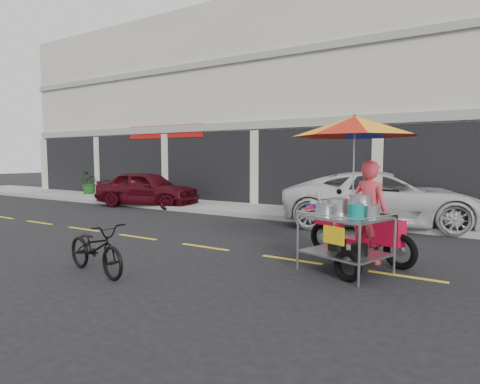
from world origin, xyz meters
The scene contains 9 objects.
ground centered at (0.00, 0.00, 0.00)m, with size 90.00×90.00×0.00m, color black.
sidewalk centered at (0.00, 5.50, 0.07)m, with size 45.00×3.00×0.15m, color gray.
centerline centered at (0.00, 0.00, 0.00)m, with size 42.00×0.10×0.01m, color gold.
maroon_sedan centered at (-8.17, 4.51, 0.69)m, with size 1.63×4.04×1.38m, color #3E060F.
white_pickup centered at (0.58, 4.70, 0.75)m, with size 2.50×5.41×1.50m, color silver.
plant_tall centered at (-13.25, 5.79, 0.69)m, with size 0.97×0.84×1.07m, color #1C4C17.
plant_short centered at (-11.50, 5.88, 0.60)m, with size 0.50×0.50×0.89m, color #1C4C17.
near_bicycle centered at (-2.34, -2.49, 0.42)m, with size 0.56×1.62×0.85m, color black.
food_vendor_rig centered at (1.16, 0.09, 1.65)m, with size 2.58×2.62×2.62m.
Camera 1 is at (3.04, -6.68, 1.89)m, focal length 30.00 mm.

